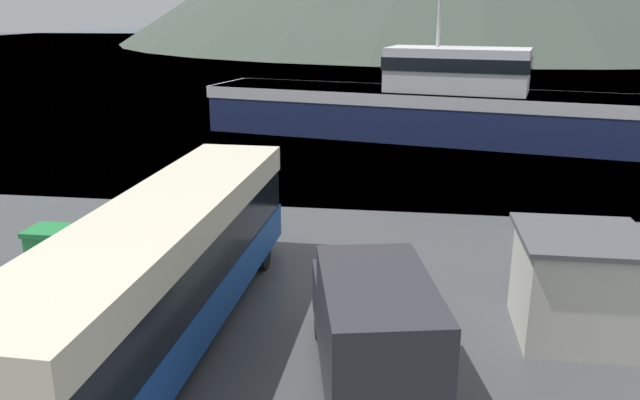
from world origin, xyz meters
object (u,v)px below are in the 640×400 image
fishing_boat (420,103)px  delivery_van (372,326)px  tour_bus (166,265)px  storage_bin (52,251)px  dock_kiosk (578,285)px  small_boat (369,100)px

fishing_boat → delivery_van: bearing=-170.5°
delivery_van → tour_bus: bearing=153.8°
delivery_van → fishing_boat: 27.14m
storage_bin → dock_kiosk: bearing=-6.0°
storage_bin → delivery_van: bearing=-24.2°
storage_bin → small_boat: (7.04, 35.08, -0.23)m
fishing_boat → storage_bin: fishing_boat is taller
fishing_boat → dock_kiosk: (3.46, -24.27, -0.81)m
fishing_boat → small_boat: (-3.91, 12.33, -1.60)m
delivery_van → fishing_boat: fishing_boat is taller
fishing_boat → storage_bin: 25.29m
fishing_boat → dock_kiosk: size_ratio=8.94×
tour_bus → delivery_van: (4.85, -1.22, -0.54)m
tour_bus → storage_bin: (-4.85, 3.13, -1.16)m
storage_bin → small_boat: bearing=78.6°
dock_kiosk → small_boat: dock_kiosk is taller
small_boat → dock_kiosk: bearing=-103.4°
storage_bin → small_boat: 35.78m
storage_bin → dock_kiosk: dock_kiosk is taller
delivery_van → small_boat: 39.53m
tour_bus → delivery_van: tour_bus is taller
delivery_van → storage_bin: bearing=143.8°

